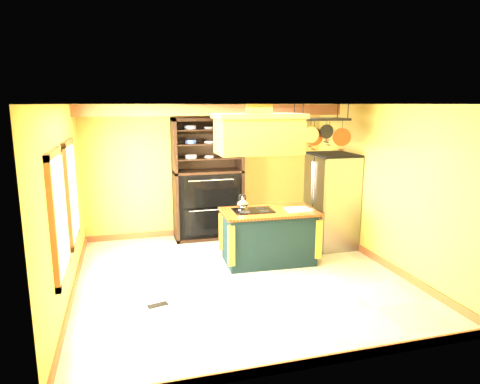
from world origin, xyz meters
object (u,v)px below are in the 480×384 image
range_hood (259,132)px  refrigerator (331,203)px  pot_rack (321,127)px  kitchen_island (269,236)px  hutch (208,193)px

range_hood → refrigerator: (1.64, 0.53, -1.39)m
pot_rack → refrigerator: pot_rack is taller
kitchen_island → range_hood: size_ratio=1.15×
kitchen_island → pot_rack: pot_rack is taller
kitchen_island → hutch: (-0.73, 1.70, 0.46)m
kitchen_island → hutch: bearing=115.4°
pot_rack → refrigerator: 1.65m
range_hood → refrigerator: bearing=17.8°
kitchen_island → range_hood: 1.79m
range_hood → kitchen_island: bearing=0.3°
hutch → pot_rack: bearing=-46.0°
kitchen_island → hutch: hutch is taller
kitchen_island → refrigerator: size_ratio=0.94×
pot_rack → hutch: bearing=134.0°
hutch → range_hood: bearing=-72.7°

